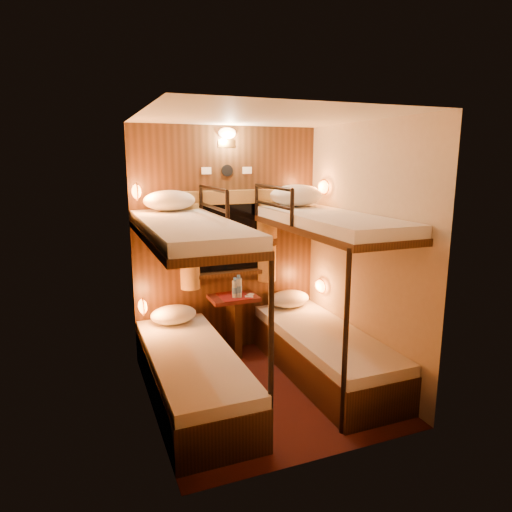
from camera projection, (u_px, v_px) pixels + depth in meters
name	position (u px, v px, depth m)	size (l,w,h in m)	color
floor	(264.00, 390.00, 4.16)	(2.10, 2.10, 0.00)	#3E1311
ceiling	(266.00, 117.00, 3.66)	(2.10, 2.10, 0.00)	silver
wall_back	(227.00, 242.00, 4.87)	(2.40, 2.40, 0.00)	#C6B293
wall_front	(327.00, 295.00, 2.96)	(2.40, 2.40, 0.00)	#C6B293
wall_left	(147.00, 272.00, 3.55)	(2.40, 2.40, 0.00)	#C6B293
wall_right	(363.00, 253.00, 4.27)	(2.40, 2.40, 0.00)	#C6B293
back_panel	(227.00, 242.00, 4.86)	(2.00, 0.03, 2.40)	#321E0E
bunk_left	(191.00, 340.00, 3.88)	(0.72, 1.90, 1.82)	#321E0E
bunk_right	(324.00, 320.00, 4.34)	(0.72, 1.90, 1.82)	#321E0E
window	(228.00, 244.00, 4.83)	(1.00, 0.12, 0.79)	black
curtains	(229.00, 237.00, 4.78)	(1.10, 0.22, 1.00)	brown
back_fixtures	(227.00, 141.00, 4.61)	(0.54, 0.09, 0.48)	black
reading_lamps	(238.00, 244.00, 4.54)	(2.00, 0.20, 1.25)	orange
table	(234.00, 317.00, 4.85)	(0.50, 0.34, 0.66)	#501A12
bottle_left	(239.00, 288.00, 4.74)	(0.07, 0.07, 0.24)	#99BFE5
bottle_right	(235.00, 289.00, 4.73)	(0.06, 0.06, 0.22)	#99BFE5
sachet_a	(249.00, 297.00, 4.78)	(0.09, 0.07, 0.01)	silver
sachet_b	(250.00, 294.00, 4.86)	(0.07, 0.05, 0.01)	silver
pillow_lower_left	(174.00, 315.00, 4.55)	(0.46, 0.33, 0.18)	white
pillow_lower_right	(289.00, 299.00, 5.06)	(0.46, 0.33, 0.18)	white
pillow_upper_left	(169.00, 200.00, 4.29)	(0.49, 0.35, 0.19)	white
pillow_upper_right	(296.00, 195.00, 4.70)	(0.57, 0.40, 0.22)	white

